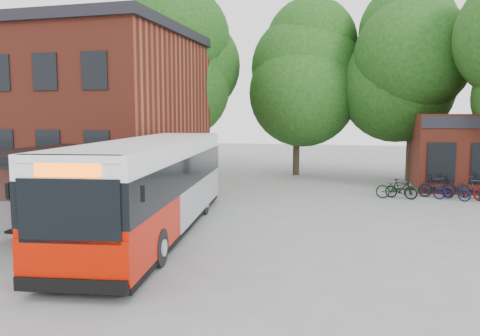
% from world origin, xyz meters
% --- Properties ---
extents(ground, '(100.00, 100.00, 0.00)m').
position_xyz_m(ground, '(0.00, 0.00, 0.00)').
color(ground, slate).
extents(station_building, '(18.40, 10.40, 8.50)m').
position_xyz_m(station_building, '(-13.00, 9.00, 4.25)').
color(station_building, maroon).
rests_on(station_building, ground).
extents(bus_shelter, '(3.60, 7.00, 2.90)m').
position_xyz_m(bus_shelter, '(-4.50, -1.00, 1.45)').
color(bus_shelter, black).
rests_on(bus_shelter, ground).
extents(bike_rail, '(5.20, 0.10, 0.38)m').
position_xyz_m(bike_rail, '(9.28, 10.00, 0.19)').
color(bike_rail, black).
rests_on(bike_rail, ground).
extents(tree_0, '(7.92, 7.92, 11.00)m').
position_xyz_m(tree_0, '(-6.00, 16.00, 5.50)').
color(tree_0, '#153D10').
rests_on(tree_0, ground).
extents(tree_1, '(7.92, 7.92, 10.40)m').
position_xyz_m(tree_1, '(1.00, 17.00, 5.20)').
color(tree_1, '#153D10').
rests_on(tree_1, ground).
extents(tree_2, '(7.92, 7.92, 11.00)m').
position_xyz_m(tree_2, '(8.00, 16.00, 5.50)').
color(tree_2, '#153D10').
rests_on(tree_2, ground).
extents(city_bus, '(4.40, 12.53, 3.12)m').
position_xyz_m(city_bus, '(-1.58, 0.45, 1.56)').
color(city_bus, '#B71000').
rests_on(city_bus, ground).
extents(bicycle_0, '(1.91, 0.68, 1.00)m').
position_xyz_m(bicycle_0, '(6.82, 9.17, 0.50)').
color(bicycle_0, black).
rests_on(bicycle_0, ground).
extents(bicycle_1, '(1.59, 1.02, 0.93)m').
position_xyz_m(bicycle_1, '(7.02, 9.28, 0.46)').
color(bicycle_1, black).
rests_on(bicycle_1, ground).
extents(bicycle_2, '(1.66, 0.90, 0.83)m').
position_xyz_m(bicycle_2, '(8.68, 9.97, 0.42)').
color(bicycle_2, black).
rests_on(bicycle_2, ground).
extents(bicycle_3, '(1.88, 0.87, 1.09)m').
position_xyz_m(bicycle_3, '(8.74, 10.16, 0.55)').
color(bicycle_3, black).
rests_on(bicycle_3, ground).
extents(bicycle_4, '(1.70, 1.02, 0.84)m').
position_xyz_m(bicycle_4, '(9.26, 9.34, 0.42)').
color(bicycle_4, '#0B0F39').
rests_on(bicycle_4, ground).
extents(bicycle_5, '(1.82, 1.11, 1.06)m').
position_xyz_m(bicycle_5, '(10.48, 10.11, 0.53)').
color(bicycle_5, '#22212C').
rests_on(bicycle_5, ground).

